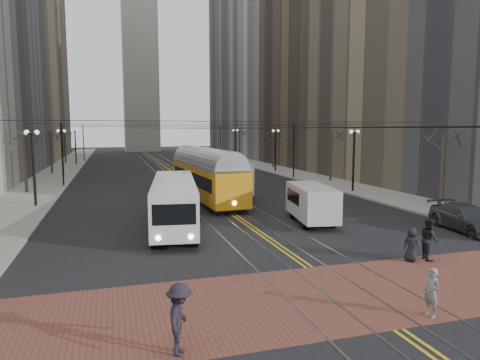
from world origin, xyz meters
TOP-DOWN VIEW (x-y plane):
  - ground at (0.00, 0.00)m, footprint 260.00×260.00m
  - sidewalk_left at (-15.00, 45.00)m, footprint 5.00×140.00m
  - sidewalk_right at (15.00, 45.00)m, footprint 5.00×140.00m
  - crosswalk_band at (0.00, -4.00)m, footprint 25.00×6.00m
  - streetcar_rails at (0.00, 45.00)m, footprint 4.80×130.00m
  - centre_lines at (0.00, 45.00)m, footprint 0.42×130.00m
  - building_left_far at (-25.50, 86.00)m, footprint 16.00×20.00m
  - building_right_mid at (25.50, 46.00)m, footprint 16.00×20.00m
  - building_right_midfar at (27.50, 66.00)m, footprint 20.00×20.00m
  - building_right_far at (25.50, 86.00)m, footprint 16.00×20.00m
  - clock_tower at (0.00, 102.00)m, footprint 12.00×12.00m
  - lamp_posts at (-0.00, 28.75)m, footprint 27.60×57.20m
  - street_trees at (0.00, 35.25)m, footprint 31.68×53.28m
  - trolley_wires at (0.00, 34.83)m, footprint 25.96×120.00m
  - transit_bus at (-4.48, 8.40)m, footprint 3.99×11.79m
  - streetcar at (-0.50, 17.75)m, footprint 3.53×14.53m
  - rear_bus at (1.80, 21.48)m, footprint 2.58×11.70m
  - cargo_van at (4.00, 7.01)m, footprint 2.95×5.66m
  - sedan_grey at (4.00, 31.41)m, footprint 2.22×4.49m
  - sedan_silver at (5.20, 35.18)m, footprint 1.80×4.69m
  - sedan_parked at (11.80, 2.45)m, footprint 2.69×5.46m
  - pedestrian_a at (4.78, -1.50)m, footprint 0.75×0.89m
  - pedestrian_b at (1.57, -6.50)m, footprint 0.40×0.59m
  - pedestrian_c at (5.73, -1.50)m, footprint 0.99×1.12m
  - pedestrian_d at (-6.45, -6.50)m, footprint 1.05×1.40m

SIDE VIEW (x-z plane):
  - ground at x=0.00m, z-range 0.00..0.00m
  - streetcar_rails at x=0.00m, z-range 0.00..0.01m
  - crosswalk_band at x=0.00m, z-range 0.00..0.01m
  - centre_lines at x=0.00m, z-range 0.01..0.01m
  - sidewalk_left at x=-15.00m, z-range 0.00..0.15m
  - sidewalk_right at x=15.00m, z-range 0.00..0.15m
  - sedan_grey at x=4.00m, z-range 0.00..1.47m
  - sedan_silver at x=5.20m, z-range 0.00..1.53m
  - sedan_parked at x=11.80m, z-range 0.00..1.53m
  - pedestrian_a at x=4.78m, z-range 0.01..1.55m
  - pedestrian_b at x=1.57m, z-range 0.01..1.58m
  - pedestrian_c at x=5.73m, z-range 0.01..1.93m
  - pedestrian_d at x=-6.45m, z-range 0.01..1.94m
  - cargo_van at x=4.00m, z-range 0.00..2.39m
  - transit_bus at x=-4.48m, z-range 0.00..2.89m
  - rear_bus at x=1.80m, z-range 0.00..3.05m
  - streetcar at x=-0.50m, z-range 0.00..3.39m
  - street_trees at x=0.00m, z-range 0.00..5.60m
  - lamp_posts at x=0.00m, z-range 0.00..5.60m
  - trolley_wires at x=0.00m, z-range 0.47..7.07m
  - building_right_mid at x=25.50m, z-range 0.00..34.00m
  - building_left_far at x=-25.50m, z-range 0.00..40.00m
  - building_right_far at x=25.50m, z-range 0.00..40.00m
  - building_right_midfar at x=27.50m, z-range 0.00..52.00m
  - clock_tower at x=0.00m, z-range 2.96..68.96m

